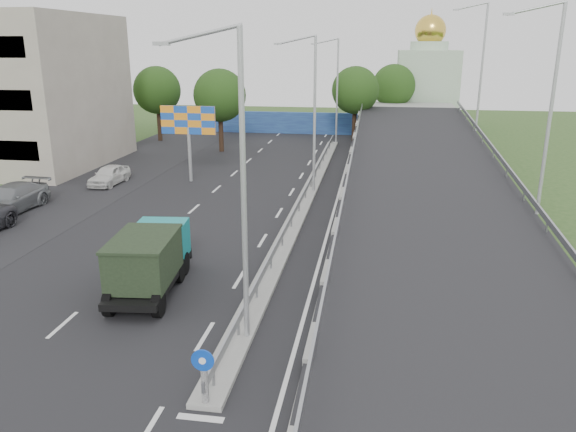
% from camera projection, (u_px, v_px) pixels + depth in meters
% --- Properties ---
extents(road_surface, '(26.00, 90.00, 0.04)m').
position_uv_depth(road_surface, '(246.00, 217.00, 32.86)').
color(road_surface, black).
rests_on(road_surface, ground).
extents(parking_strip, '(8.00, 90.00, 0.05)m').
position_uv_depth(parking_strip, '(42.00, 207.00, 34.80)').
color(parking_strip, black).
rests_on(parking_strip, ground).
extents(median, '(1.00, 44.00, 0.20)m').
position_uv_depth(median, '(305.00, 199.00, 36.16)').
color(median, gray).
rests_on(median, ground).
extents(overpass_ramp, '(10.00, 50.00, 3.50)m').
position_uv_depth(overpass_ramp, '(426.00, 179.00, 34.55)').
color(overpass_ramp, gray).
rests_on(overpass_ramp, ground).
extents(median_guardrail, '(0.09, 44.00, 0.71)m').
position_uv_depth(median_guardrail, '(306.00, 190.00, 35.97)').
color(median_guardrail, gray).
rests_on(median_guardrail, median).
extents(sign_bollard, '(0.64, 0.23, 1.67)m').
position_uv_depth(sign_bollard, '(204.00, 376.00, 15.27)').
color(sign_bollard, black).
rests_on(sign_bollard, median).
extents(lamp_post_near, '(2.74, 0.18, 10.08)m').
position_uv_depth(lamp_post_near, '(237.00, 174.00, 17.47)').
color(lamp_post_near, '#B2B5B7').
rests_on(lamp_post_near, median).
extents(lamp_post_mid, '(2.74, 0.18, 10.08)m').
position_uv_depth(lamp_post_mid, '(312.00, 107.00, 36.35)').
color(lamp_post_mid, '#B2B5B7').
rests_on(lamp_post_mid, median).
extents(lamp_post_far, '(2.74, 0.18, 10.08)m').
position_uv_depth(lamp_post_far, '(335.00, 85.00, 55.24)').
color(lamp_post_far, '#B2B5B7').
rests_on(lamp_post_far, median).
extents(blue_wall, '(30.00, 0.50, 2.40)m').
position_uv_depth(blue_wall, '(302.00, 123.00, 62.87)').
color(blue_wall, navy).
rests_on(blue_wall, ground).
extents(church, '(7.00, 7.00, 13.80)m').
position_uv_depth(church, '(427.00, 82.00, 67.12)').
color(church, '#B2CCAD').
rests_on(church, ground).
extents(billboard, '(4.00, 0.24, 5.50)m').
position_uv_depth(billboard, '(188.00, 124.00, 40.08)').
color(billboard, '#B2B5B7').
rests_on(billboard, ground).
extents(tree_left_mid, '(4.80, 4.80, 7.60)m').
position_uv_depth(tree_left_mid, '(220.00, 96.00, 51.27)').
color(tree_left_mid, black).
rests_on(tree_left_mid, ground).
extents(tree_median_far, '(4.80, 4.80, 7.60)m').
position_uv_depth(tree_median_far, '(355.00, 90.00, 57.03)').
color(tree_median_far, black).
rests_on(tree_median_far, ground).
extents(tree_left_far, '(4.80, 4.80, 7.60)m').
position_uv_depth(tree_left_far, '(157.00, 90.00, 57.19)').
color(tree_left_far, black).
rests_on(tree_left_far, ground).
extents(tree_ramp_far, '(4.80, 4.80, 7.60)m').
position_uv_depth(tree_ramp_far, '(394.00, 86.00, 63.04)').
color(tree_ramp_far, black).
rests_on(tree_ramp_far, ground).
extents(dump_truck, '(2.73, 6.01, 2.57)m').
position_uv_depth(dump_truck, '(150.00, 258.00, 22.63)').
color(dump_truck, black).
rests_on(dump_truck, ground).
extents(parked_car_d, '(2.62, 5.73, 1.62)m').
position_uv_depth(parked_car_d, '(10.00, 199.00, 33.60)').
color(parked_car_d, slate).
rests_on(parked_car_d, ground).
extents(parked_car_e, '(1.82, 4.14, 1.39)m').
position_uv_depth(parked_car_e, '(109.00, 175.00, 40.24)').
color(parked_car_e, silver).
rests_on(parked_car_e, ground).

